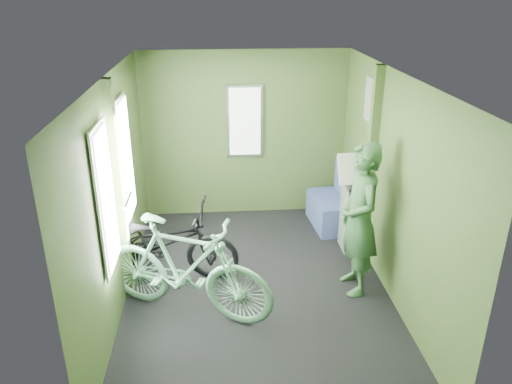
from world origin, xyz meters
TOP-DOWN VIEW (x-y plane):
  - room at (-0.04, 0.04)m, footprint 4.00×4.02m
  - bicycle_black at (-1.04, 0.30)m, footprint 1.82×1.00m
  - bicycle_mint at (-0.73, -0.41)m, footprint 1.89×1.30m
  - passenger at (1.06, -0.08)m, footprint 0.44×0.70m
  - waste_box at (1.26, 0.80)m, footprint 0.26×0.36m
  - bench_seat at (1.14, 1.45)m, footprint 0.52×0.85m

SIDE VIEW (x-z plane):
  - bicycle_black at x=-1.04m, z-range -0.49..0.49m
  - bicycle_mint at x=-0.73m, z-range -0.56..0.56m
  - bench_seat at x=1.14m, z-range -0.17..0.68m
  - waste_box at x=1.26m, z-range 0.00..0.88m
  - passenger at x=1.06m, z-range 0.00..1.66m
  - room at x=-0.04m, z-range 0.28..2.59m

